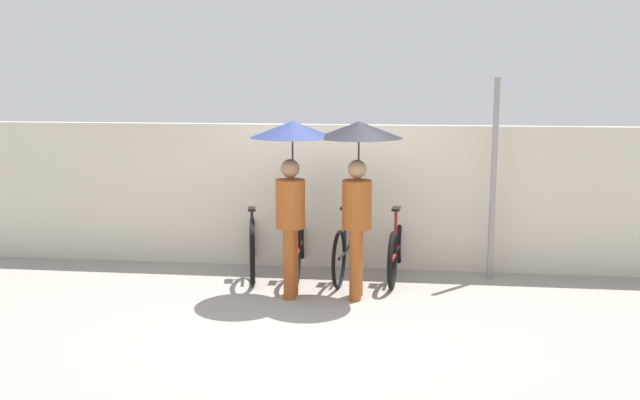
{
  "coord_description": "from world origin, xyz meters",
  "views": [
    {
      "loc": [
        0.98,
        -7.0,
        2.44
      ],
      "look_at": [
        0.0,
        1.09,
        1.0
      ],
      "focal_mm": 40.0,
      "sensor_mm": 36.0,
      "label": 1
    }
  ],
  "objects_px": {
    "parked_bicycle_0": "(252,243)",
    "parked_bicycle_1": "(300,243)",
    "parked_bicycle_3": "(397,248)",
    "pedestrian_leading": "(292,162)",
    "parked_bicycle_2": "(348,246)",
    "pedestrian_center": "(358,161)"
  },
  "relations": [
    {
      "from": "parked_bicycle_0",
      "to": "parked_bicycle_1",
      "type": "height_order",
      "value": "parked_bicycle_1"
    },
    {
      "from": "parked_bicycle_3",
      "to": "pedestrian_leading",
      "type": "xyz_separation_m",
      "value": [
        -1.15,
        -0.89,
        1.15
      ]
    },
    {
      "from": "parked_bicycle_1",
      "to": "parked_bicycle_2",
      "type": "relative_size",
      "value": 1.0
    },
    {
      "from": "pedestrian_center",
      "to": "parked_bicycle_1",
      "type": "bearing_deg",
      "value": 134.18
    },
    {
      "from": "parked_bicycle_0",
      "to": "parked_bicycle_3",
      "type": "bearing_deg",
      "value": -101.51
    },
    {
      "from": "pedestrian_center",
      "to": "pedestrian_leading",
      "type": "bearing_deg",
      "value": -174.58
    },
    {
      "from": "parked_bicycle_1",
      "to": "parked_bicycle_2",
      "type": "bearing_deg",
      "value": -96.13
    },
    {
      "from": "parked_bicycle_2",
      "to": "parked_bicycle_3",
      "type": "xyz_separation_m",
      "value": [
        0.6,
        0.02,
        -0.01
      ]
    },
    {
      "from": "parked_bicycle_1",
      "to": "pedestrian_leading",
      "type": "relative_size",
      "value": 0.92
    },
    {
      "from": "pedestrian_center",
      "to": "parked_bicycle_3",
      "type": "bearing_deg",
      "value": 65.5
    },
    {
      "from": "parked_bicycle_3",
      "to": "parked_bicycle_0",
      "type": "bearing_deg",
      "value": 95.39
    },
    {
      "from": "parked_bicycle_1",
      "to": "parked_bicycle_2",
      "type": "xyz_separation_m",
      "value": [
        0.6,
        -0.03,
        -0.01
      ]
    },
    {
      "from": "pedestrian_center",
      "to": "parked_bicycle_2",
      "type": "bearing_deg",
      "value": 103.8
    },
    {
      "from": "parked_bicycle_1",
      "to": "parked_bicycle_2",
      "type": "height_order",
      "value": "parked_bicycle_1"
    },
    {
      "from": "parked_bicycle_0",
      "to": "parked_bicycle_3",
      "type": "xyz_separation_m",
      "value": [
        1.79,
        0.02,
        -0.02
      ]
    },
    {
      "from": "parked_bicycle_1",
      "to": "pedestrian_leading",
      "type": "xyz_separation_m",
      "value": [
        0.05,
        -0.89,
        1.13
      ]
    },
    {
      "from": "parked_bicycle_0",
      "to": "parked_bicycle_3",
      "type": "relative_size",
      "value": 1.05
    },
    {
      "from": "parked_bicycle_1",
      "to": "pedestrian_center",
      "type": "height_order",
      "value": "pedestrian_center"
    },
    {
      "from": "pedestrian_leading",
      "to": "parked_bicycle_2",
      "type": "bearing_deg",
      "value": 59.51
    },
    {
      "from": "parked_bicycle_2",
      "to": "parked_bicycle_3",
      "type": "height_order",
      "value": "parked_bicycle_2"
    },
    {
      "from": "parked_bicycle_1",
      "to": "parked_bicycle_3",
      "type": "xyz_separation_m",
      "value": [
        1.19,
        -0.01,
        -0.02
      ]
    },
    {
      "from": "parked_bicycle_1",
      "to": "pedestrian_leading",
      "type": "height_order",
      "value": "pedestrian_leading"
    }
  ]
}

